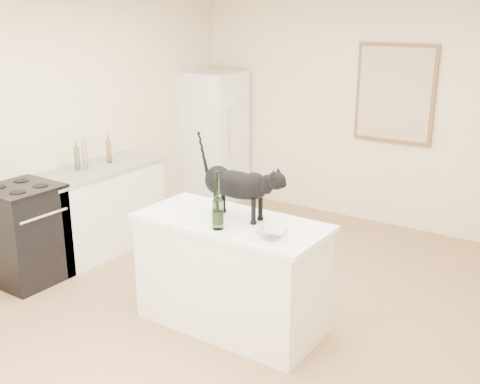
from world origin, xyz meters
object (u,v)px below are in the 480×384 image
at_px(black_cat, 237,188).
at_px(glass_bowl, 272,235).
at_px(fridge, 214,138).
at_px(wine_bottle, 218,204).
at_px(stove, 25,235).

xyz_separation_m(black_cat, glass_bowl, (0.44, -0.21, -0.21)).
height_order(fridge, wine_bottle, fridge).
bearing_deg(wine_bottle, stove, -174.76).
bearing_deg(glass_bowl, stove, -174.10).
bearing_deg(stove, black_cat, 12.74).
distance_m(black_cat, wine_bottle, 0.28).
bearing_deg(wine_bottle, black_cat, 94.29).
xyz_separation_m(black_cat, wine_bottle, (0.02, -0.27, -0.04)).
relative_size(wine_bottle, glass_bowl, 1.82).
height_order(stove, glass_bowl, glass_bowl).
bearing_deg(wine_bottle, fridge, 127.00).
relative_size(stove, black_cat, 1.32).
height_order(stove, fridge, fridge).
bearing_deg(black_cat, wine_bottle, -87.36).
bearing_deg(stove, glass_bowl, 5.90).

